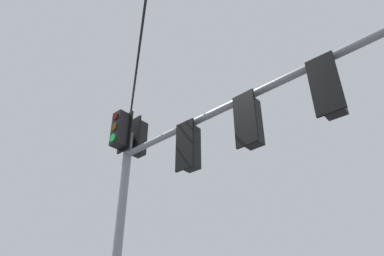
# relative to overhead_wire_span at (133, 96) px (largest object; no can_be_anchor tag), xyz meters

# --- Properties ---
(signal_mast_assembly) EXTENTS (3.56, 6.10, 6.52)m
(signal_mast_assembly) POSITION_rel_overhead_wire_span_xyz_m (-0.62, 2.59, -3.26)
(signal_mast_assembly) COLOR gray
(signal_mast_assembly) RESTS_ON ground
(overhead_wire_span) EXTENTS (3.35, 24.45, 1.96)m
(overhead_wire_span) POSITION_rel_overhead_wire_span_xyz_m (0.00, 0.00, 0.00)
(overhead_wire_span) COLOR black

